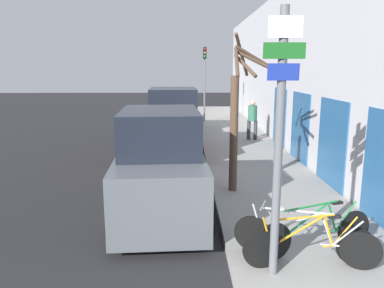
# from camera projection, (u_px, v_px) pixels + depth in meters

# --- Properties ---
(ground_plane) EXTENTS (80.00, 80.00, 0.00)m
(ground_plane) POSITION_uv_depth(u_px,v_px,m) (178.00, 163.00, 13.34)
(ground_plane) COLOR black
(sidewalk_curb) EXTENTS (3.20, 32.00, 0.15)m
(sidewalk_curb) POSITION_uv_depth(u_px,v_px,m) (239.00, 145.00, 16.11)
(sidewalk_curb) COLOR gray
(sidewalk_curb) RESTS_ON ground
(building_facade) EXTENTS (0.23, 32.00, 6.50)m
(building_facade) POSITION_uv_depth(u_px,v_px,m) (284.00, 71.00, 15.43)
(building_facade) COLOR #BCBCC1
(building_facade) RESTS_ON ground
(signpost) EXTENTS (0.58, 0.15, 3.99)m
(signpost) POSITION_uv_depth(u_px,v_px,m) (279.00, 139.00, 5.43)
(signpost) COLOR #595B60
(signpost) RESTS_ON sidewalk_curb
(bicycle_0) EXTENTS (2.18, 0.44, 0.88)m
(bicycle_0) POSITION_uv_depth(u_px,v_px,m) (309.00, 244.00, 6.00)
(bicycle_0) COLOR black
(bicycle_0) RESTS_ON sidewalk_curb
(bicycle_1) EXTENTS (2.21, 0.94, 0.88)m
(bicycle_1) POSITION_uv_depth(u_px,v_px,m) (304.00, 238.00, 6.20)
(bicycle_1) COLOR black
(bicycle_1) RESTS_ON sidewalk_curb
(bicycle_2) EXTENTS (2.20, 0.79, 0.92)m
(bicycle_2) POSITION_uv_depth(u_px,v_px,m) (315.00, 232.00, 6.42)
(bicycle_2) COLOR black
(bicycle_2) RESTS_ON sidewalk_curb
(parked_car_0) EXTENTS (2.26, 4.75, 2.41)m
(parked_car_0) POSITION_uv_depth(u_px,v_px,m) (161.00, 167.00, 8.55)
(parked_car_0) COLOR #51565B
(parked_car_0) RESTS_ON ground
(parked_car_1) EXTENTS (2.19, 4.69, 2.59)m
(parked_car_1) POSITION_uv_depth(u_px,v_px,m) (173.00, 126.00, 14.15)
(parked_car_1) COLOR maroon
(parked_car_1) RESTS_ON ground
(parked_car_2) EXTENTS (2.28, 4.34, 2.11)m
(parked_car_2) POSITION_uv_depth(u_px,v_px,m) (176.00, 115.00, 19.32)
(parked_car_2) COLOR navy
(parked_car_2) RESTS_ON ground
(pedestrian_near) EXTENTS (0.45, 0.39, 1.77)m
(pedestrian_near) POSITION_uv_depth(u_px,v_px,m) (252.00, 117.00, 16.70)
(pedestrian_near) COLOR #333338
(pedestrian_near) RESTS_ON sidewalk_curb
(street_tree) EXTENTS (1.49, 2.11, 4.01)m
(street_tree) POSITION_uv_depth(u_px,v_px,m) (238.00, 115.00, 9.48)
(street_tree) COLOR #4C3828
(street_tree) RESTS_ON sidewalk_curb
(traffic_light) EXTENTS (0.20, 0.30, 4.50)m
(traffic_light) POSITION_uv_depth(u_px,v_px,m) (205.00, 73.00, 21.99)
(traffic_light) COLOR #595B60
(traffic_light) RESTS_ON sidewalk_curb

